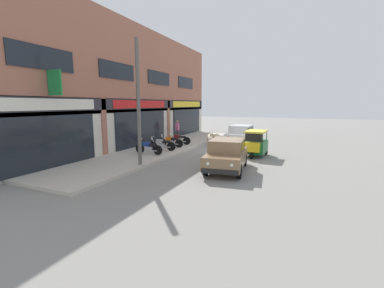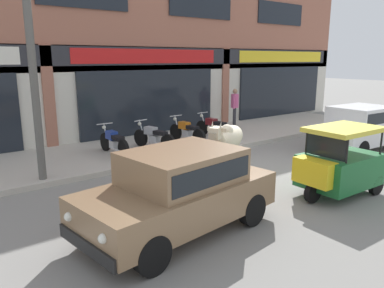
{
  "view_description": "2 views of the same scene",
  "coord_description": "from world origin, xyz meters",
  "px_view_note": "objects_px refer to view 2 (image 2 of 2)",
  "views": [
    {
      "loc": [
        -15.34,
        -4.75,
        3.07
      ],
      "look_at": [
        -2.25,
        1.0,
        0.83
      ],
      "focal_mm": 24.0,
      "sensor_mm": 36.0,
      "label": 1
    },
    {
      "loc": [
        -7.52,
        -6.48,
        2.97
      ],
      "look_at": [
        -1.77,
        1.0,
        0.81
      ],
      "focal_mm": 35.0,
      "sensor_mm": 36.0,
      "label": 2
    }
  ],
  "objects_px": {
    "motorcycle_0": "(114,142)",
    "motorcycle_2": "(187,131)",
    "pedestrian": "(235,104)",
    "utility_pole": "(31,52)",
    "car_0": "(361,126)",
    "motorcycle_1": "(154,137)",
    "auto_rickshaw": "(338,166)",
    "cow": "(229,139)",
    "car_1": "(180,187)",
    "motorcycle_3": "(214,127)"
  },
  "relations": [
    {
      "from": "cow",
      "to": "car_0",
      "type": "relative_size",
      "value": 0.53
    },
    {
      "from": "motorcycle_1",
      "to": "motorcycle_2",
      "type": "bearing_deg",
      "value": 4.87
    },
    {
      "from": "car_0",
      "to": "motorcycle_2",
      "type": "xyz_separation_m",
      "value": [
        -4.21,
        3.92,
        -0.29
      ]
    },
    {
      "from": "motorcycle_0",
      "to": "motorcycle_3",
      "type": "distance_m",
      "value": 3.99
    },
    {
      "from": "motorcycle_2",
      "to": "motorcycle_3",
      "type": "relative_size",
      "value": 1.0
    },
    {
      "from": "auto_rickshaw",
      "to": "pedestrian",
      "type": "relative_size",
      "value": 1.26
    },
    {
      "from": "motorcycle_3",
      "to": "utility_pole",
      "type": "bearing_deg",
      "value": -170.08
    },
    {
      "from": "utility_pole",
      "to": "car_1",
      "type": "bearing_deg",
      "value": -74.05
    },
    {
      "from": "motorcycle_1",
      "to": "pedestrian",
      "type": "relative_size",
      "value": 1.12
    },
    {
      "from": "auto_rickshaw",
      "to": "pedestrian",
      "type": "height_order",
      "value": "pedestrian"
    },
    {
      "from": "auto_rickshaw",
      "to": "motorcycle_1",
      "type": "height_order",
      "value": "auto_rickshaw"
    },
    {
      "from": "auto_rickshaw",
      "to": "pedestrian",
      "type": "bearing_deg",
      "value": 62.92
    },
    {
      "from": "auto_rickshaw",
      "to": "motorcycle_2",
      "type": "xyz_separation_m",
      "value": [
        0.17,
        5.77,
        -0.13
      ]
    },
    {
      "from": "pedestrian",
      "to": "motorcycle_0",
      "type": "bearing_deg",
      "value": -168.86
    },
    {
      "from": "cow",
      "to": "motorcycle_0",
      "type": "distance_m",
      "value": 3.74
    },
    {
      "from": "cow",
      "to": "pedestrian",
      "type": "distance_m",
      "value": 6.52
    },
    {
      "from": "motorcycle_1",
      "to": "pedestrian",
      "type": "bearing_deg",
      "value": 15.29
    },
    {
      "from": "motorcycle_0",
      "to": "motorcycle_2",
      "type": "distance_m",
      "value": 2.74
    },
    {
      "from": "motorcycle_3",
      "to": "auto_rickshaw",
      "type": "bearing_deg",
      "value": -103.73
    },
    {
      "from": "car_1",
      "to": "motorcycle_1",
      "type": "relative_size",
      "value": 2.09
    },
    {
      "from": "pedestrian",
      "to": "utility_pole",
      "type": "bearing_deg",
      "value": -164.96
    },
    {
      "from": "motorcycle_0",
      "to": "motorcycle_1",
      "type": "bearing_deg",
      "value": -4.46
    },
    {
      "from": "motorcycle_3",
      "to": "utility_pole",
      "type": "relative_size",
      "value": 0.31
    },
    {
      "from": "motorcycle_2",
      "to": "motorcycle_3",
      "type": "bearing_deg",
      "value": 0.75
    },
    {
      "from": "auto_rickshaw",
      "to": "motorcycle_1",
      "type": "xyz_separation_m",
      "value": [
        -1.24,
        5.65,
        -0.13
      ]
    },
    {
      "from": "motorcycle_1",
      "to": "motorcycle_3",
      "type": "height_order",
      "value": "same"
    },
    {
      "from": "auto_rickshaw",
      "to": "pedestrian",
      "type": "xyz_separation_m",
      "value": [
        3.56,
        6.96,
        0.47
      ]
    },
    {
      "from": "cow",
      "to": "motorcycle_1",
      "type": "height_order",
      "value": "cow"
    },
    {
      "from": "car_1",
      "to": "pedestrian",
      "type": "distance_m",
      "value": 9.74
    },
    {
      "from": "car_0",
      "to": "pedestrian",
      "type": "bearing_deg",
      "value": 99.11
    },
    {
      "from": "auto_rickshaw",
      "to": "car_1",
      "type": "bearing_deg",
      "value": 170.62
    },
    {
      "from": "car_0",
      "to": "car_1",
      "type": "relative_size",
      "value": 0.98
    },
    {
      "from": "utility_pole",
      "to": "motorcycle_0",
      "type": "bearing_deg",
      "value": 24.32
    },
    {
      "from": "car_0",
      "to": "car_1",
      "type": "xyz_separation_m",
      "value": [
        -8.21,
        -1.22,
        0.0
      ]
    },
    {
      "from": "car_0",
      "to": "utility_pole",
      "type": "bearing_deg",
      "value": 163.28
    },
    {
      "from": "car_1",
      "to": "pedestrian",
      "type": "relative_size",
      "value": 2.34
    },
    {
      "from": "cow",
      "to": "auto_rickshaw",
      "type": "height_order",
      "value": "cow"
    },
    {
      "from": "cow",
      "to": "pedestrian",
      "type": "bearing_deg",
      "value": 44.82
    },
    {
      "from": "cow",
      "to": "motorcycle_1",
      "type": "relative_size",
      "value": 1.08
    },
    {
      "from": "cow",
      "to": "car_0",
      "type": "xyz_separation_m",
      "value": [
        5.44,
        -0.51,
        -0.19
      ]
    },
    {
      "from": "cow",
      "to": "motorcycle_3",
      "type": "distance_m",
      "value": 4.25
    },
    {
      "from": "car_0",
      "to": "cow",
      "type": "bearing_deg",
      "value": 174.59
    },
    {
      "from": "car_1",
      "to": "utility_pole",
      "type": "xyz_separation_m",
      "value": [
        -1.15,
        4.04,
        2.29
      ]
    },
    {
      "from": "car_0",
      "to": "utility_pole",
      "type": "height_order",
      "value": "utility_pole"
    },
    {
      "from": "cow",
      "to": "motorcycle_3",
      "type": "height_order",
      "value": "cow"
    },
    {
      "from": "car_0",
      "to": "motorcycle_1",
      "type": "bearing_deg",
      "value": 145.96
    },
    {
      "from": "motorcycle_3",
      "to": "cow",
      "type": "bearing_deg",
      "value": -125.92
    },
    {
      "from": "motorcycle_2",
      "to": "pedestrian",
      "type": "height_order",
      "value": "pedestrian"
    },
    {
      "from": "car_0",
      "to": "motorcycle_0",
      "type": "xyz_separation_m",
      "value": [
        -6.96,
        3.9,
        -0.29
      ]
    },
    {
      "from": "motorcycle_1",
      "to": "utility_pole",
      "type": "bearing_deg",
      "value": -165.28
    }
  ]
}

